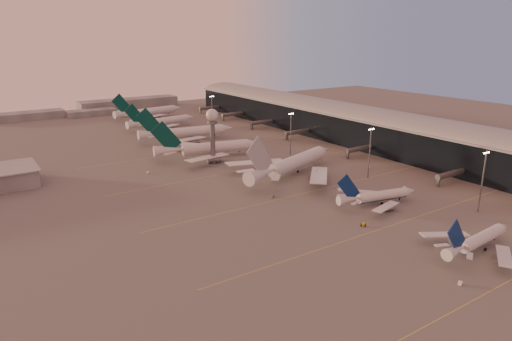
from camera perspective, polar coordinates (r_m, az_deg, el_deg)
ground at (r=156.17m, az=14.80°, el=-9.44°), size 700.00×700.00×0.00m
taxiway_markings at (r=212.21m, az=9.00°, el=-1.99°), size 180.00×185.25×0.02m
terminal at (r=300.06m, az=13.13°, el=5.39°), size 57.00×362.00×23.04m
radar_tower at (r=243.36m, az=-5.49°, el=5.67°), size 6.40×6.40×31.10m
mast_a at (r=196.45m, az=26.48°, el=-0.92°), size 3.60×0.56×25.00m
mast_b at (r=224.92m, az=14.04°, el=2.44°), size 3.60×0.56×25.00m
mast_c at (r=260.81m, az=4.37°, el=4.83°), size 3.60×0.56×25.00m
mast_d at (r=334.04m, az=-5.52°, el=7.44°), size 3.60×0.56×25.00m
distant_horizon at (r=434.77m, az=-18.83°, el=7.48°), size 165.00×37.50×9.00m
narrowbody_near at (r=164.80m, az=25.98°, el=-8.07°), size 38.51×30.67×15.04m
narrowbody_mid at (r=193.31m, az=14.93°, el=-3.30°), size 37.83×29.89×14.94m
widebody_white at (r=225.71m, az=4.61°, el=0.48°), size 68.87×54.26×25.23m
greentail_a at (r=259.36m, az=-5.94°, el=2.51°), size 61.56×49.23×22.62m
greentail_b at (r=302.04m, az=-8.56°, el=4.48°), size 64.40×51.69×23.46m
greentail_c at (r=345.94m, az=-11.63°, el=5.80°), size 56.89×45.63×20.75m
greentail_d at (r=389.05m, az=-13.17°, el=6.95°), size 62.21×49.87×22.72m
gsv_truck_a at (r=143.15m, az=24.24°, el=-12.45°), size 6.08×3.78×2.31m
gsv_tug_mid at (r=171.93m, az=13.25°, el=-6.62°), size 4.35×4.39×1.10m
gsv_truck_b at (r=217.11m, az=18.11°, el=-1.87°), size 6.27×3.65×2.39m
gsv_truck_c at (r=195.98m, az=2.18°, el=-3.05°), size 5.58×2.93×2.14m
gsv_catering_b at (r=244.44m, az=14.03°, el=0.70°), size 5.08×3.49×3.82m
gsv_tug_far at (r=249.79m, az=-0.11°, el=1.23°), size 4.17×4.14×1.05m
gsv_truck_d at (r=235.60m, az=-13.41°, el=-0.08°), size 2.24×5.27×2.08m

